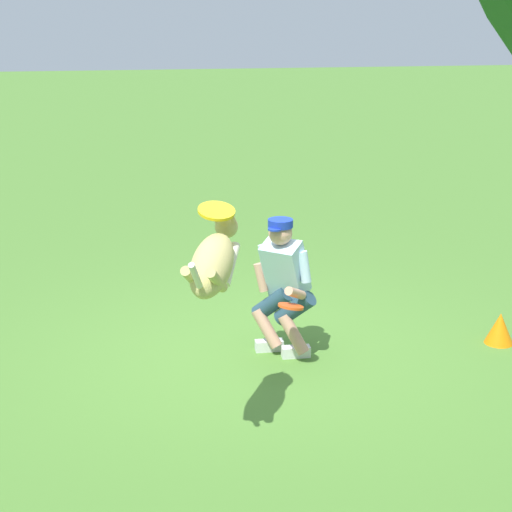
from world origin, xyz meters
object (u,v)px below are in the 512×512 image
object	(u,v)px
frisbee_flying	(216,211)
frisbee_held	(291,306)
training_cone	(500,328)
person	(283,282)
dog	(214,262)

from	to	relation	value
frisbee_flying	frisbee_held	bearing A→B (deg)	-128.42
frisbee_held	training_cone	distance (m)	2.15
frisbee_flying	frisbee_held	size ratio (longest dim) A/B	1.19
person	dog	size ratio (longest dim) A/B	1.35
dog	frisbee_flying	xyz separation A→B (m)	(-0.05, -0.20, 0.31)
dog	training_cone	size ratio (longest dim) A/B	3.18
person	training_cone	bearing A→B (deg)	127.09
frisbee_flying	training_cone	distance (m)	3.43
frisbee_held	frisbee_flying	bearing A→B (deg)	51.58
training_cone	frisbee_held	bearing A→B (deg)	8.64
dog	training_cone	distance (m)	3.42
frisbee_flying	training_cone	world-z (taller)	frisbee_flying
dog	person	bearing A→B (deg)	-5.63
frisbee_held	dog	bearing A→B (deg)	55.28
frisbee_held	training_cone	size ratio (longest dim) A/B	0.74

